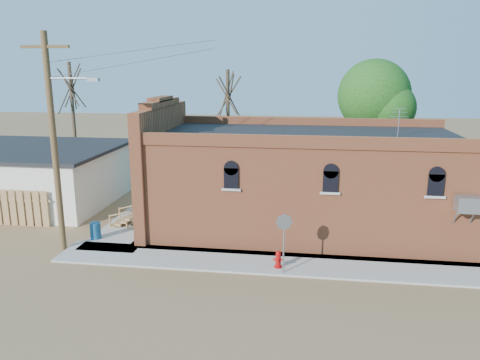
# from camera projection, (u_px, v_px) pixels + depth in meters

# --- Properties ---
(ground) EXTENTS (120.00, 120.00, 0.00)m
(ground) POSITION_uv_depth(u_px,v_px,m) (249.00, 272.00, 17.84)
(ground) COLOR brown
(ground) RESTS_ON ground
(sidewalk_south) EXTENTS (19.00, 2.20, 0.08)m
(sidewalk_south) POSITION_uv_depth(u_px,v_px,m) (290.00, 264.00, 18.49)
(sidewalk_south) COLOR #9E9991
(sidewalk_south) RESTS_ON ground
(sidewalk_west) EXTENTS (2.60, 10.00, 0.08)m
(sidewalk_west) POSITION_uv_depth(u_px,v_px,m) (144.00, 216.00, 24.48)
(sidewalk_west) COLOR #9E9991
(sidewalk_west) RESTS_ON ground
(brick_bar) EXTENTS (16.40, 7.97, 6.30)m
(brick_bar) POSITION_uv_depth(u_px,v_px,m) (298.00, 181.00, 22.35)
(brick_bar) COLOR #BE613A
(brick_bar) RESTS_ON ground
(wood_fence) EXTENTS (5.20, 0.10, 1.80)m
(wood_fence) POSITION_uv_depth(u_px,v_px,m) (2.00, 207.00, 23.06)
(wood_fence) COLOR #A9844C
(wood_fence) RESTS_ON ground
(utility_pole) EXTENTS (3.12, 0.26, 9.00)m
(utility_pole) POSITION_uv_depth(u_px,v_px,m) (55.00, 139.00, 19.00)
(utility_pole) COLOR #513320
(utility_pole) RESTS_ON ground
(tree_bare_near) EXTENTS (2.80, 2.80, 7.65)m
(tree_bare_near) POSITION_uv_depth(u_px,v_px,m) (228.00, 94.00, 29.37)
(tree_bare_near) COLOR brown
(tree_bare_near) RESTS_ON ground
(tree_bare_far) EXTENTS (2.80, 2.80, 8.16)m
(tree_bare_far) POSITION_uv_depth(u_px,v_px,m) (71.00, 86.00, 31.76)
(tree_bare_far) COLOR brown
(tree_bare_far) RESTS_ON ground
(tree_leafy) EXTENTS (4.40, 4.40, 8.15)m
(tree_leafy) POSITION_uv_depth(u_px,v_px,m) (374.00, 96.00, 28.61)
(tree_leafy) COLOR brown
(tree_leafy) RESTS_ON ground
(fire_hydrant) EXTENTS (0.40, 0.38, 0.68)m
(fire_hydrant) POSITION_uv_depth(u_px,v_px,m) (278.00, 259.00, 18.01)
(fire_hydrant) COLOR #9E0909
(fire_hydrant) RESTS_ON sidewalk_south
(stop_sign) EXTENTS (0.61, 0.26, 2.33)m
(stop_sign) POSITION_uv_depth(u_px,v_px,m) (284.00, 227.00, 17.22)
(stop_sign) COLOR gray
(stop_sign) RESTS_ON sidewalk_south
(trash_barrel) EXTENTS (0.49, 0.49, 0.74)m
(trash_barrel) POSITION_uv_depth(u_px,v_px,m) (95.00, 231.00, 21.08)
(trash_barrel) COLOR navy
(trash_barrel) RESTS_ON sidewalk_west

